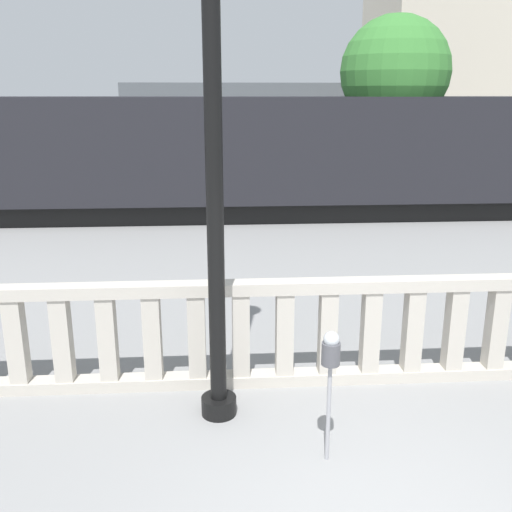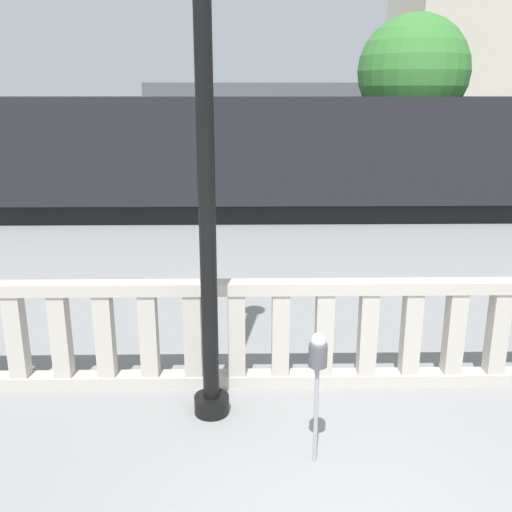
{
  "view_description": "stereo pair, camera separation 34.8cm",
  "coord_description": "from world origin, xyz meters",
  "px_view_note": "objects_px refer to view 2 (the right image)",
  "views": [
    {
      "loc": [
        -1.26,
        -3.53,
        3.37
      ],
      "look_at": [
        -0.78,
        3.63,
        1.32
      ],
      "focal_mm": 40.0,
      "sensor_mm": 36.0,
      "label": 1
    },
    {
      "loc": [
        -0.91,
        -3.54,
        3.37
      ],
      "look_at": [
        -0.78,
        3.63,
        1.32
      ],
      "focal_mm": 40.0,
      "sensor_mm": 36.0,
      "label": 2
    }
  ],
  "objects_px": {
    "train_far": "(353,117)",
    "tree_left": "(413,72)",
    "parking_meter": "(318,360)",
    "train_near": "(255,154)",
    "lamppost": "(205,128)"
  },
  "relations": [
    {
      "from": "train_far",
      "to": "tree_left",
      "type": "xyz_separation_m",
      "value": [
        -1.55,
        -17.02,
        1.87
      ]
    },
    {
      "from": "parking_meter",
      "to": "train_near",
      "type": "bearing_deg",
      "value": 91.95
    },
    {
      "from": "parking_meter",
      "to": "tree_left",
      "type": "height_order",
      "value": "tree_left"
    },
    {
      "from": "parking_meter",
      "to": "tree_left",
      "type": "distance_m",
      "value": 12.62
    },
    {
      "from": "lamppost",
      "to": "train_near",
      "type": "bearing_deg",
      "value": 86.52
    },
    {
      "from": "train_far",
      "to": "tree_left",
      "type": "relative_size",
      "value": 4.22
    },
    {
      "from": "train_near",
      "to": "train_far",
      "type": "distance_m",
      "value": 18.25
    },
    {
      "from": "lamppost",
      "to": "parking_meter",
      "type": "relative_size",
      "value": 4.4
    },
    {
      "from": "lamppost",
      "to": "parking_meter",
      "type": "height_order",
      "value": "lamppost"
    },
    {
      "from": "tree_left",
      "to": "parking_meter",
      "type": "bearing_deg",
      "value": -108.81
    },
    {
      "from": "train_far",
      "to": "tree_left",
      "type": "distance_m",
      "value": 17.2
    },
    {
      "from": "parking_meter",
      "to": "train_far",
      "type": "xyz_separation_m",
      "value": [
        5.51,
        28.66,
        0.99
      ]
    },
    {
      "from": "parking_meter",
      "to": "train_far",
      "type": "relative_size",
      "value": 0.06
    },
    {
      "from": "train_near",
      "to": "tree_left",
      "type": "distance_m",
      "value": 4.88
    },
    {
      "from": "parking_meter",
      "to": "train_near",
      "type": "xyz_separation_m",
      "value": [
        -0.39,
        11.39,
        0.67
      ]
    }
  ]
}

